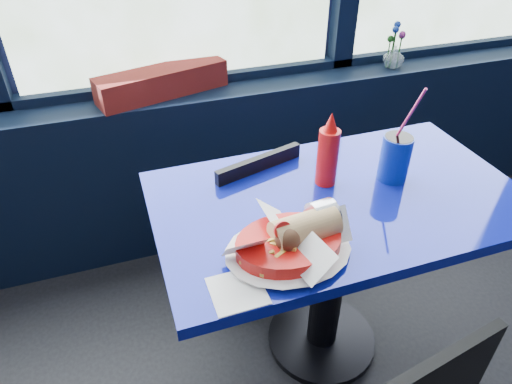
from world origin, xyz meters
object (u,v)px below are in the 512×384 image
(planter_box, at_px, (162,82))
(food_basket, at_px, (291,242))
(chair_near_back, at_px, (257,216))
(flower_vase, at_px, (394,54))
(near_table, at_px, (334,238))
(soda_cup, at_px, (395,157))
(ketchup_bottle, at_px, (328,153))

(planter_box, distance_m, food_basket, 1.08)
(chair_near_back, xyz_separation_m, flower_vase, (0.88, 0.50, 0.41))
(flower_vase, bearing_deg, near_table, -130.64)
(near_table, bearing_deg, soda_cup, 10.45)
(near_table, bearing_deg, food_basket, -142.61)
(chair_near_back, distance_m, planter_box, 0.72)
(near_table, distance_m, ketchup_bottle, 0.31)
(food_basket, bearing_deg, flower_vase, 65.62)
(soda_cup, bearing_deg, planter_box, 127.18)
(near_table, height_order, soda_cup, soda_cup)
(near_table, relative_size, flower_vase, 5.46)
(planter_box, height_order, soda_cup, soda_cup)
(food_basket, xyz_separation_m, soda_cup, (0.47, 0.23, 0.04))
(ketchup_bottle, bearing_deg, planter_box, 117.37)
(food_basket, relative_size, ketchup_bottle, 1.46)
(near_table, height_order, ketchup_bottle, ketchup_bottle)
(near_table, distance_m, soda_cup, 0.34)
(near_table, height_order, flower_vase, flower_vase)
(chair_near_back, bearing_deg, flower_vase, -166.44)
(near_table, xyz_separation_m, food_basket, (-0.25, -0.19, 0.22))
(chair_near_back, distance_m, ketchup_bottle, 0.50)
(chair_near_back, height_order, flower_vase, flower_vase)
(near_table, distance_m, food_basket, 0.39)
(ketchup_bottle, bearing_deg, food_basket, -130.67)
(soda_cup, bearing_deg, near_table, -169.55)
(near_table, distance_m, planter_box, 1.01)
(flower_vase, bearing_deg, food_basket, -133.33)
(chair_near_back, xyz_separation_m, planter_box, (-0.25, 0.54, 0.40))
(chair_near_back, bearing_deg, planter_box, -81.30)
(food_basket, bearing_deg, soda_cup, 45.42)
(ketchup_bottle, bearing_deg, chair_near_back, 122.92)
(chair_near_back, xyz_separation_m, soda_cup, (0.38, -0.29, 0.37))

